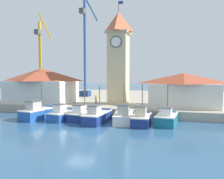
# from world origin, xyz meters

# --- Properties ---
(ground_plane) EXTENTS (300.00, 300.00, 0.00)m
(ground_plane) POSITION_xyz_m (0.00, 0.00, 0.00)
(ground_plane) COLOR #2D567A
(quay_wharf) EXTENTS (120.00, 40.00, 1.08)m
(quay_wharf) POSITION_xyz_m (0.00, 28.91, 0.54)
(quay_wharf) COLOR #A89E89
(quay_wharf) RESTS_ON ground
(fishing_boat_far_left) EXTENTS (2.96, 5.13, 4.41)m
(fishing_boat_far_left) POSITION_xyz_m (-8.16, 5.51, 0.80)
(fishing_boat_far_left) COLOR #2356A8
(fishing_boat_far_left) RESTS_ON ground
(fishing_boat_left_outer) EXTENTS (2.53, 4.37, 4.33)m
(fishing_boat_left_outer) POSITION_xyz_m (-4.81, 5.70, 0.69)
(fishing_boat_left_outer) COLOR #2356A8
(fishing_boat_left_outer) RESTS_ON ground
(fishing_boat_left_inner) EXTENTS (2.61, 4.37, 4.07)m
(fishing_boat_left_inner) POSITION_xyz_m (-2.47, 6.16, 0.67)
(fishing_boat_left_inner) COLOR navy
(fishing_boat_left_inner) RESTS_ON ground
(fishing_boat_mid_left) EXTENTS (2.08, 5.27, 4.15)m
(fishing_boat_mid_left) POSITION_xyz_m (-0.25, 5.34, 0.74)
(fishing_boat_mid_left) COLOR navy
(fishing_boat_mid_left) RESTS_ON ground
(fishing_boat_center) EXTENTS (2.89, 5.29, 4.39)m
(fishing_boat_center) POSITION_xyz_m (2.64, 6.19, 0.72)
(fishing_boat_center) COLOR silver
(fishing_boat_center) RESTS_ON ground
(fishing_boat_mid_right) EXTENTS (2.02, 4.32, 4.42)m
(fishing_boat_mid_right) POSITION_xyz_m (4.81, 5.49, 0.73)
(fishing_boat_mid_right) COLOR navy
(fishing_boat_mid_right) RESTS_ON ground
(fishing_boat_right_inner) EXTENTS (2.46, 4.49, 4.42)m
(fishing_boat_right_inner) POSITION_xyz_m (7.45, 6.42, 0.71)
(fishing_boat_right_inner) COLOR #196B7F
(fishing_boat_right_inner) RESTS_ON ground
(clock_tower) EXTENTS (3.39, 3.39, 15.70)m
(clock_tower) POSITION_xyz_m (-0.14, 14.79, 8.58)
(clock_tower) COLOR beige
(clock_tower) RESTS_ON quay_wharf
(warehouse_left) EXTENTS (10.55, 6.86, 5.54)m
(warehouse_left) POSITION_xyz_m (-12.41, 12.69, 3.91)
(warehouse_left) COLOR silver
(warehouse_left) RESTS_ON quay_wharf
(warehouse_right) EXTENTS (9.43, 6.21, 4.68)m
(warehouse_right) POSITION_xyz_m (9.42, 13.86, 3.48)
(warehouse_right) COLOR silver
(warehouse_right) RESTS_ON quay_wharf
(port_crane_near) EXTENTS (2.98, 9.26, 17.75)m
(port_crane_near) POSITION_xyz_m (-19.77, 23.55, 7.44)
(port_crane_near) COLOR #976E11
(port_crane_near) RESTS_ON quay_wharf
(port_crane_far) EXTENTS (2.00, 9.44, 21.18)m
(port_crane_far) POSITION_xyz_m (-10.11, 25.52, 9.44)
(port_crane_far) COLOR navy
(port_crane_far) RESTS_ON quay_wharf
(dock_worker_near_tower) EXTENTS (0.34, 0.22, 1.62)m
(dock_worker_near_tower) POSITION_xyz_m (-2.40, 10.88, 1.93)
(dock_worker_near_tower) COLOR #33333D
(dock_worker_near_tower) RESTS_ON quay_wharf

